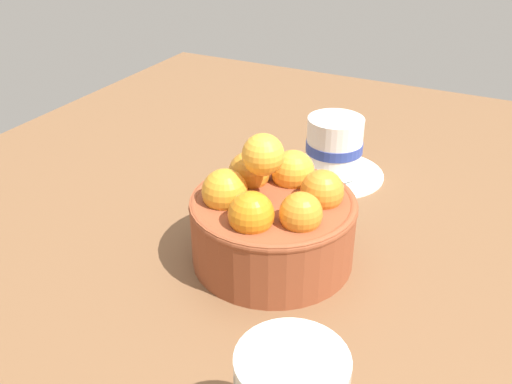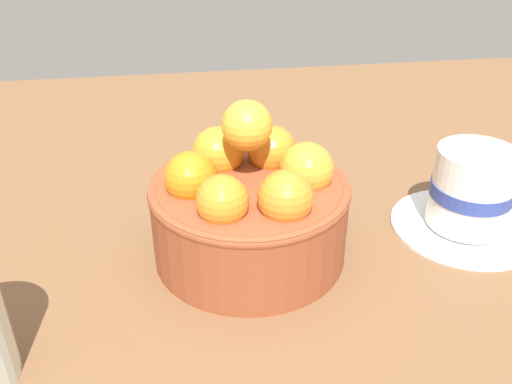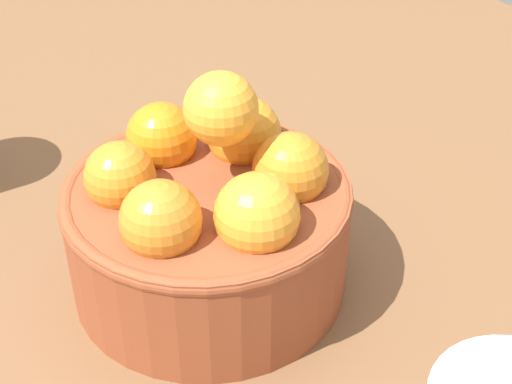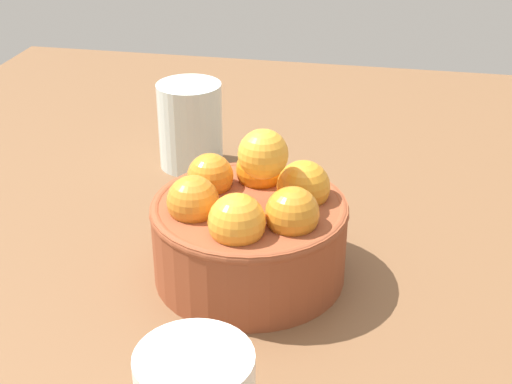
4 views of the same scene
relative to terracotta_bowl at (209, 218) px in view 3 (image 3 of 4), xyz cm
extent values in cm
cube|color=brown|center=(0.03, 0.07, -6.67)|extent=(121.38, 101.47, 3.73)
cylinder|color=brown|center=(0.03, 0.07, -1.32)|extent=(16.38, 16.38, 6.97)
torus|color=brown|center=(0.03, 0.07, 1.77)|extent=(16.58, 16.58, 1.00)
sphere|color=orange|center=(-2.53, -3.88, 3.12)|extent=(4.33, 4.33, 4.33)
sphere|color=orange|center=(2.18, -4.12, 3.12)|extent=(4.51, 4.51, 4.51)
sphere|color=orange|center=(4.74, -0.16, 3.12)|extent=(4.28, 4.28, 4.28)
sphere|color=orange|center=(2.59, 4.03, 3.12)|extent=(4.01, 4.01, 4.01)
sphere|color=orange|center=(-2.12, 4.27, 3.12)|extent=(4.28, 4.28, 4.28)
sphere|color=orange|center=(-4.68, 0.31, 3.12)|extent=(4.51, 4.51, 4.51)
sphere|color=orange|center=(0.03, -1.07, 6.82)|extent=(4.07, 4.07, 4.07)
camera|label=1|loc=(43.67, 20.30, 30.15)|focal=40.06mm
camera|label=2|loc=(5.31, 38.89, 24.31)|focal=38.82mm
camera|label=3|loc=(-29.28, 18.63, 26.74)|focal=53.15mm
camera|label=4|loc=(-51.98, -10.83, 31.10)|focal=51.36mm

